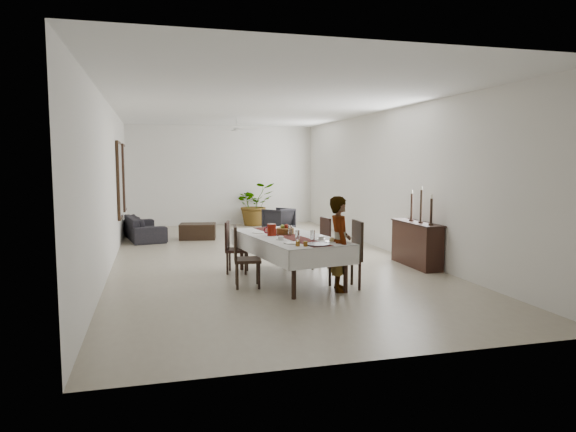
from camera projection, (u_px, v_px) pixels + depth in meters
The scene contains 87 objects.
floor at pixel (260, 257), 11.04m from camera, with size 6.00×12.00×0.00m, color #B0A58C.
ceiling at pixel (259, 106), 10.71m from camera, with size 6.00×12.00×0.02m, color white.
wall_back at pixel (222, 175), 16.65m from camera, with size 6.00×0.02×3.20m, color white.
wall_front at pixel (380, 205), 5.11m from camera, with size 6.00×0.02×3.20m, color white.
wall_left at pixel (110, 184), 10.12m from camera, with size 0.02×12.00×3.20m, color white.
wall_right at pixel (389, 181), 11.64m from camera, with size 0.02×12.00×3.20m, color white.
dining_table_top at pixel (289, 238), 8.78m from camera, with size 1.01×2.43×0.05m, color black.
table_leg_fl at pixel (294, 276), 7.59m from camera, with size 0.07×0.07×0.71m, color black.
table_leg_fr at pixel (346, 270), 7.96m from camera, with size 0.07×0.07×0.71m, color black.
table_leg_bl at pixel (242, 251), 9.68m from camera, with size 0.07×0.07×0.71m, color black.
table_leg_br at pixel (285, 248), 10.05m from camera, with size 0.07×0.07×0.71m, color black.
tablecloth_top at pixel (289, 236), 8.78m from camera, with size 1.20×2.61×0.01m, color silver.
tablecloth_drape_left at pixel (256, 247), 8.55m from camera, with size 0.01×2.61×0.30m, color white.
tablecloth_drape_right at pixel (319, 242), 9.04m from camera, with size 0.01×2.61×0.30m, color white.
tablecloth_drape_near at pixel (325, 257), 7.62m from camera, with size 1.20×0.01×0.30m, color white.
tablecloth_drape_far at pixel (261, 235), 9.97m from camera, with size 1.20×0.01×0.30m, color white.
table_runner at pixel (289, 236), 8.78m from camera, with size 0.35×2.53×0.00m, color maroon.
red_pitcher at pixel (272, 230), 8.80m from camera, with size 0.15×0.15×0.20m, color maroon.
pitcher_handle at pixel (267, 230), 8.77m from camera, with size 0.12×0.12×0.02m, color maroon.
wine_glass_near at pixel (313, 235), 8.23m from camera, with size 0.07×0.07×0.17m, color white.
wine_glass_mid at pixel (297, 236), 8.22m from camera, with size 0.07×0.07×0.17m, color white.
wine_glass_far at pixel (290, 230), 8.84m from camera, with size 0.07×0.07×0.17m, color white.
teacup_right at pixel (321, 238), 8.35m from camera, with size 0.09×0.09×0.06m, color silver.
saucer_right at pixel (321, 239), 8.35m from camera, with size 0.15×0.15×0.01m, color silver.
teacup_left at pixel (281, 238), 8.33m from camera, with size 0.09×0.09×0.06m, color white.
saucer_left at pixel (281, 239), 8.33m from camera, with size 0.15×0.15×0.01m, color white.
plate_near_right at pixel (332, 242), 8.09m from camera, with size 0.24×0.24×0.02m, color silver.
bread_near_right at pixel (332, 240), 8.09m from camera, with size 0.09×0.09×0.09m, color tan.
plate_near_left at pixel (291, 243), 7.97m from camera, with size 0.24×0.24×0.02m, color silver.
plate_far_left at pixel (259, 233), 9.15m from camera, with size 0.24×0.24×0.02m, color white.
serving_tray at pixel (318, 244), 7.82m from camera, with size 0.36×0.36×0.02m, color #444449.
jam_jar_a at pixel (306, 244), 7.69m from camera, with size 0.06×0.06×0.08m, color brown.
jam_jar_b at pixel (298, 244), 7.71m from camera, with size 0.06×0.06×0.08m, color brown.
jam_jar_c at pixel (298, 242), 7.82m from camera, with size 0.06×0.06×0.08m, color #865913.
fruit_basket at pixel (285, 231), 9.02m from camera, with size 0.30×0.30×0.10m, color brown.
fruit_red at pixel (286, 227), 9.05m from camera, with size 0.09×0.09×0.09m, color maroon.
fruit_green at pixel (282, 227), 9.03m from camera, with size 0.08×0.08×0.08m, color olive.
chair_right_near_seat at pixel (345, 259), 8.25m from camera, with size 0.46×0.46×0.05m, color black.
chair_right_near_leg_fl at pixel (360, 276), 8.13m from camera, with size 0.05×0.05×0.46m, color black.
chair_right_near_leg_fr at pixel (352, 271), 8.50m from camera, with size 0.05×0.05×0.46m, color black.
chair_right_near_leg_bl at pixel (337, 277), 8.06m from camera, with size 0.05×0.05×0.46m, color black.
chair_right_near_leg_br at pixel (330, 272), 8.43m from camera, with size 0.05×0.05×0.46m, color black.
chair_right_near_back at pixel (357, 239), 8.26m from camera, with size 0.46×0.04×0.59m, color black.
chair_right_far_seat at pixel (317, 246), 9.89m from camera, with size 0.41×0.41×0.05m, color black.
chair_right_far_leg_fl at pixel (328, 258), 9.83m from camera, with size 0.04×0.04×0.40m, color black.
chair_right_far_leg_fr at pixel (320, 255), 10.13m from camera, with size 0.04×0.04×0.40m, color black.
chair_right_far_leg_bl at pixel (313, 259), 9.70m from camera, with size 0.04×0.04×0.40m, color black.
chair_right_far_leg_br at pixel (305, 256), 10.00m from camera, with size 0.04×0.04×0.40m, color black.
chair_right_far_back at pixel (325, 231), 9.93m from camera, with size 0.41×0.04×0.52m, color black.
chair_left_near_seat at pixel (247, 260), 8.33m from camera, with size 0.43×0.43×0.05m, color black.
chair_left_near_leg_fl at pixel (236, 272), 8.50m from camera, with size 0.04×0.04×0.42m, color black.
chair_left_near_leg_fr at pixel (237, 277), 8.16m from camera, with size 0.04×0.04×0.42m, color black.
chair_left_near_leg_bl at pixel (257, 272), 8.55m from camera, with size 0.04×0.04×0.42m, color black.
chair_left_near_leg_br at pixel (259, 276), 8.20m from camera, with size 0.04×0.04×0.42m, color black.
chair_left_near_back at pixel (235, 243), 8.27m from camera, with size 0.43×0.04×0.54m, color black.
chair_left_far_seat at pixel (237, 250), 9.40m from camera, with size 0.40×0.40×0.05m, color black.
chair_left_far_leg_fl at pixel (230, 260), 9.59m from camera, with size 0.04×0.04×0.40m, color black.
chair_left_far_leg_fr at pixel (227, 264), 9.26m from camera, with size 0.04×0.04×0.40m, color black.
chair_left_far_leg_bl at pixel (247, 260), 9.58m from camera, with size 0.04×0.04×0.40m, color black.
chair_left_far_leg_br at pixel (245, 264), 9.26m from camera, with size 0.04×0.04×0.40m, color black.
chair_left_far_back at pixel (227, 235), 9.38m from camera, with size 0.40×0.04×0.51m, color black.
woman at pixel (340, 244), 8.07m from camera, with size 0.55×0.36×1.50m, color #979A9F.
sideboard_body at pixel (416, 245), 10.04m from camera, with size 0.37×1.40×0.84m, color black.
sideboard_top at pixel (417, 223), 9.99m from camera, with size 0.41×1.45×0.03m, color black.
candlestick_near_base at pixel (431, 224), 9.50m from camera, with size 0.09×0.09×0.03m, color black.
candlestick_near_shaft at pixel (431, 211), 9.47m from camera, with size 0.05×0.05×0.47m, color black.
candlestick_near_candle at pixel (432, 197), 9.44m from camera, with size 0.03×0.03×0.07m, color white.
candlestick_mid_base at pixel (421, 222), 9.86m from camera, with size 0.09×0.09×0.03m, color black.
candlestick_mid_shaft at pixel (421, 206), 9.82m from camera, with size 0.05×0.05×0.61m, color black.
candlestick_mid_candle at pixel (422, 188), 9.79m from camera, with size 0.03×0.03×0.07m, color beige.
candlestick_far_base at pixel (411, 220), 10.21m from camera, with size 0.09×0.09×0.03m, color black.
candlestick_far_shaft at pixel (412, 207), 10.19m from camera, with size 0.05×0.05×0.51m, color black.
candlestick_far_candle at pixel (412, 192), 10.16m from camera, with size 0.03×0.03×0.07m, color beige.
sofa at pixel (144, 228), 13.57m from camera, with size 2.08×0.81×0.61m, color #252227.
armchair at pixel (279, 219), 15.15m from camera, with size 0.73×0.75×0.68m, color #252327.
coffee_table at pixel (198, 231), 13.58m from camera, with size 0.93×0.62×0.41m, color black.
potted_plant at pixel (254, 204), 16.51m from camera, with size 1.24×1.07×1.38m, color #275522.
mirror_frame_near at pixel (119, 180), 12.24m from camera, with size 0.06×1.05×1.85m, color black.
mirror_glass_near at pixel (121, 180), 12.25m from camera, with size 0.01×0.90×1.70m, color white.
mirror_frame_far at pixel (124, 178), 14.26m from camera, with size 0.06×1.05×1.85m, color black.
mirror_glass_far at pixel (125, 178), 14.27m from camera, with size 0.01×0.90×1.70m, color white.
fan_rod at pixel (236, 122), 13.61m from camera, with size 0.04×0.04×0.20m, color white.
fan_hub at pixel (236, 129), 13.63m from camera, with size 0.16×0.16×0.08m, color white.
fan_blade_n at pixel (234, 130), 13.96m from camera, with size 0.10×0.55×0.01m, color white.
fan_blade_s at pixel (238, 128), 13.29m from camera, with size 0.10×0.55×0.01m, color white.
fan_blade_e at pixel (249, 129), 13.71m from camera, with size 0.55×0.10×0.01m, color white.
fan_blade_w at pixel (223, 129), 13.54m from camera, with size 0.55×0.10×0.01m, color white.
Camera 1 is at (-2.18, -10.69, 2.03)m, focal length 32.00 mm.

